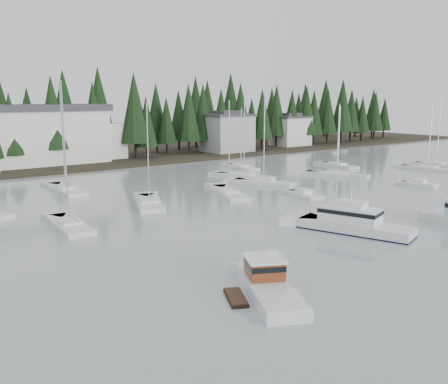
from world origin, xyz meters
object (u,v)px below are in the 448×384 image
at_px(house_east_a, 227,132).
at_px(sailboat_1, 428,170).
at_px(sailboat_3, 69,226).
at_px(sailboat_11, 244,177).
at_px(sailboat_7, 229,194).
at_px(sailboat_4, 241,168).
at_px(sailboat_2, 149,204).
at_px(sailboat_10, 66,191).
at_px(cabin_cruiser_center, 353,225).
at_px(runabout_1, 304,196).
at_px(sailboat_9, 338,166).
at_px(sailboat_13, 264,184).
at_px(runabout_2, 419,185).
at_px(lobster_boat_brown, 268,288).
at_px(sailboat_12, 436,166).
at_px(harbor_inn, 49,135).
at_px(sailboat_0, 337,176).
at_px(house_east_b, 290,130).

bearing_deg(house_east_a, sailboat_1, -74.18).
height_order(sailboat_3, sailboat_11, sailboat_3).
bearing_deg(sailboat_7, sailboat_4, -21.55).
bearing_deg(sailboat_1, sailboat_2, 79.37).
xyz_separation_m(sailboat_1, sailboat_7, (-42.02, 3.40, -0.01)).
bearing_deg(sailboat_3, sailboat_10, -13.98).
bearing_deg(sailboat_10, cabin_cruiser_center, -156.89).
height_order(sailboat_7, runabout_1, sailboat_7).
relative_size(sailboat_9, sailboat_13, 0.84).
bearing_deg(runabout_2, sailboat_2, 61.15).
height_order(lobster_boat_brown, sailboat_3, sailboat_3).
bearing_deg(runabout_2, sailboat_12, -76.23).
bearing_deg(sailboat_2, house_east_a, -23.55).
relative_size(harbor_inn, sailboat_13, 2.14).
bearing_deg(runabout_1, sailboat_10, 53.26).
height_order(sailboat_0, sailboat_2, sailboat_2).
height_order(sailboat_0, sailboat_10, sailboat_10).
distance_m(sailboat_9, sailboat_10, 49.41).
relative_size(house_east_b, sailboat_7, 0.74).
bearing_deg(house_east_a, sailboat_13, -120.42).
bearing_deg(sailboat_1, lobster_boat_brown, 106.10).
bearing_deg(sailboat_9, sailboat_1, -134.67).
height_order(house_east_b, runabout_1, house_east_b).
distance_m(sailboat_0, sailboat_7, 23.95).
distance_m(house_east_a, sailboat_11, 35.27).
height_order(sailboat_2, sailboat_9, sailboat_2).
relative_size(cabin_cruiser_center, sailboat_11, 0.78).
distance_m(lobster_boat_brown, sailboat_7, 34.05).
distance_m(harbor_inn, sailboat_9, 54.24).
relative_size(sailboat_2, sailboat_10, 0.85).
bearing_deg(house_east_a, cabin_cruiser_center, -117.81).
bearing_deg(sailboat_10, runabout_2, -120.49).
xyz_separation_m(house_east_b, lobster_boat_brown, (-70.97, -69.25, -3.94)).
bearing_deg(sailboat_1, sailboat_4, 43.44).
xyz_separation_m(harbor_inn, sailboat_12, (56.87, -44.93, -5.69)).
xyz_separation_m(sailboat_1, sailboat_13, (-32.93, 6.74, 0.01)).
xyz_separation_m(sailboat_2, sailboat_11, (22.19, 9.00, 0.02)).
bearing_deg(sailboat_13, sailboat_10, 41.10).
bearing_deg(runabout_1, sailboat_13, -4.91).
bearing_deg(sailboat_4, sailboat_7, 143.07).
xyz_separation_m(sailboat_3, runabout_1, (29.70, -3.32, 0.04)).
relative_size(harbor_inn, sailboat_11, 2.04).
relative_size(sailboat_1, sailboat_7, 0.96).
height_order(sailboat_1, sailboat_7, sailboat_7).
xyz_separation_m(sailboat_7, sailboat_13, (9.10, 3.34, 0.01)).
relative_size(sailboat_3, runabout_2, 2.74).
relative_size(sailboat_0, sailboat_3, 0.82).
bearing_deg(sailboat_10, sailboat_3, 163.20).
relative_size(house_east_b, sailboat_3, 0.65).
xyz_separation_m(house_east_a, sailboat_11, (-19.28, -29.13, -4.82)).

